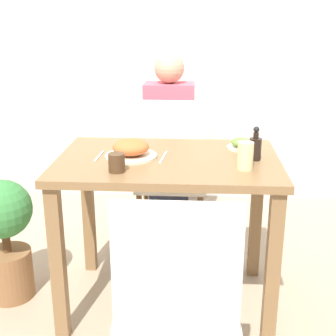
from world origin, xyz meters
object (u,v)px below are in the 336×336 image
at_px(chair_near, 178,296).
at_px(food_plate, 131,149).
at_px(drink_cup, 117,163).
at_px(potted_plant_left, 5,233).
at_px(chair_far, 172,166).
at_px(side_plate, 241,144).
at_px(person_figure, 169,139).
at_px(juice_glass, 245,156).
at_px(sauce_bottle, 255,147).

distance_m(chair_near, food_plate, 0.82).
xyz_separation_m(drink_cup, potted_plant_left, (-0.62, 0.21, -0.45)).
bearing_deg(chair_far, chair_near, -86.18).
relative_size(side_plate, person_figure, 0.12).
relative_size(chair_far, drink_cup, 11.15).
distance_m(food_plate, juice_glass, 0.54).
height_order(juice_glass, potted_plant_left, juice_glass).
xyz_separation_m(chair_near, sauce_bottle, (0.32, 0.71, 0.33)).
xyz_separation_m(juice_glass, person_figure, (-0.40, 1.22, -0.26)).
xyz_separation_m(side_plate, drink_cup, (-0.56, -0.39, 0.02)).
bearing_deg(food_plate, side_plate, 17.84).
relative_size(drink_cup, sauce_bottle, 0.51).
bearing_deg(side_plate, chair_far, 125.25).
bearing_deg(juice_glass, chair_near, -114.80).
bearing_deg(chair_far, side_plate, -54.75).
height_order(food_plate, person_figure, person_figure).
xyz_separation_m(juice_glass, potted_plant_left, (-1.17, 0.14, -0.47)).
xyz_separation_m(chair_near, drink_cup, (-0.28, 0.50, 0.31)).
distance_m(chair_near, person_figure, 1.79).
relative_size(chair_far, food_plate, 3.68).
distance_m(drink_cup, juice_glass, 0.55).
bearing_deg(side_plate, drink_cup, -145.42).
bearing_deg(juice_glass, potted_plant_left, 173.14).
height_order(food_plate, sauce_bottle, sauce_bottle).
distance_m(chair_near, juice_glass, 0.71).
height_order(chair_near, food_plate, chair_near).
relative_size(chair_far, side_plate, 6.28).
xyz_separation_m(food_plate, juice_glass, (0.52, -0.15, 0.02)).
height_order(food_plate, potted_plant_left, food_plate).
xyz_separation_m(chair_near, food_plate, (-0.25, 0.72, 0.31)).
distance_m(chair_far, potted_plant_left, 1.08).
relative_size(chair_near, side_plate, 6.28).
height_order(chair_near, side_plate, chair_near).
xyz_separation_m(chair_far, sauce_bottle, (0.42, -0.70, 0.33)).
bearing_deg(food_plate, juice_glass, -15.89).
height_order(juice_glass, person_figure, person_figure).
xyz_separation_m(side_plate, sauce_bottle, (0.05, -0.18, 0.04)).
bearing_deg(chair_far, person_figure, 96.17).
bearing_deg(chair_near, sauce_bottle, -114.45).
height_order(food_plate, drink_cup, food_plate).
bearing_deg(sauce_bottle, chair_near, -114.45).
relative_size(drink_cup, juice_glass, 0.67).
relative_size(juice_glass, sauce_bottle, 0.76).
xyz_separation_m(potted_plant_left, person_figure, (0.77, 1.07, 0.22)).
bearing_deg(sauce_bottle, chair_far, 120.68).
height_order(drink_cup, person_figure, person_figure).
bearing_deg(food_plate, person_figure, 83.79).
height_order(chair_far, food_plate, chair_far).
bearing_deg(drink_cup, side_plate, 34.58).
distance_m(side_plate, sauce_bottle, 0.19).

